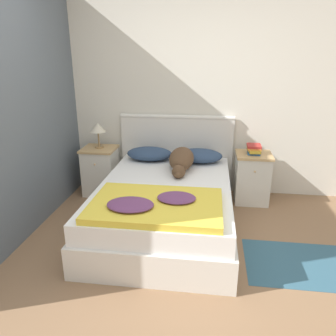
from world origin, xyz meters
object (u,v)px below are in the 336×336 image
object	(u,v)px
nightstand_right	(252,178)
nightstand_left	(101,171)
pillow_left	(150,154)
table_lamp	(98,129)
bed	(165,206)
pillow_right	(199,156)
dog	(181,160)
book_stack	(254,149)

from	to	relation	value
nightstand_right	nightstand_left	bearing A→B (deg)	180.00
nightstand_right	pillow_left	xyz separation A→B (m)	(-1.29, -0.02, 0.26)
nightstand_right	pillow_left	size ratio (longest dim) A/B	1.10
nightstand_right	table_lamp	world-z (taller)	table_lamp
nightstand_right	table_lamp	xyz separation A→B (m)	(-1.95, 0.01, 0.56)
table_lamp	nightstand_left	bearing A→B (deg)	-90.00
table_lamp	bed	bearing A→B (deg)	-39.31
nightstand_right	bed	bearing A→B (deg)	-141.02
pillow_right	dog	size ratio (longest dim) A/B	0.72
dog	book_stack	size ratio (longest dim) A/B	3.30
nightstand_left	table_lamp	distance (m)	0.56
pillow_right	dog	bearing A→B (deg)	-122.92
nightstand_left	table_lamp	size ratio (longest dim) A/B	1.93
pillow_right	book_stack	distance (m)	0.66
nightstand_left	book_stack	xyz separation A→B (m)	(1.94, 0.01, 0.36)
book_stack	table_lamp	bearing A→B (deg)	-179.85
bed	dog	distance (m)	0.61
nightstand_left	table_lamp	world-z (taller)	table_lamp
nightstand_right	dog	bearing A→B (deg)	-159.96
nightstand_right	table_lamp	size ratio (longest dim) A/B	1.93
nightstand_left	dog	distance (m)	1.18
bed	book_stack	world-z (taller)	book_stack
bed	pillow_right	size ratio (longest dim) A/B	3.56
nightstand_left	pillow_left	xyz separation A→B (m)	(0.66, -0.02, 0.26)
nightstand_right	dog	xyz separation A→B (m)	(-0.85, -0.31, 0.30)
book_stack	pillow_left	bearing A→B (deg)	-178.63
pillow_right	table_lamp	distance (m)	1.32
nightstand_right	pillow_left	bearing A→B (deg)	-179.29
dog	table_lamp	size ratio (longest dim) A/B	2.46
nightstand_left	book_stack	size ratio (longest dim) A/B	2.60
bed	table_lamp	distance (m)	1.41
dog	table_lamp	bearing A→B (deg)	163.65
nightstand_left	pillow_right	world-z (taller)	pillow_right
dog	table_lamp	xyz separation A→B (m)	(-1.09, 0.32, 0.26)
nightstand_left	nightstand_right	xyz separation A→B (m)	(1.95, 0.00, 0.00)
nightstand_right	book_stack	bearing A→B (deg)	116.45
bed	pillow_left	distance (m)	0.90
nightstand_left	book_stack	world-z (taller)	book_stack
bed	pillow_right	distance (m)	0.90
pillow_left	book_stack	world-z (taller)	book_stack
bed	dog	bearing A→B (deg)	75.87
table_lamp	nightstand_right	bearing A→B (deg)	-0.28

